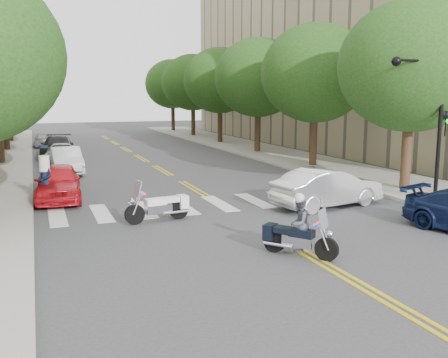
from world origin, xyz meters
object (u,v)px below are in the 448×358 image
motorcycle_police (297,228)px  convertible (327,188)px  officer_standing (45,182)px  motorcycle_parked (163,206)px

motorcycle_police → convertible: 6.40m
officer_standing → motorcycle_police: bearing=-4.4°
motorcycle_police → officer_standing: officer_standing is taller
motorcycle_police → convertible: bearing=-167.5°
motorcycle_police → officer_standing: size_ratio=0.96×
motorcycle_parked → convertible: 6.56m
motorcycle_parked → convertible: bearing=-99.0°
motorcycle_parked → convertible: (6.56, -0.10, 0.24)m
convertible → motorcycle_police: bearing=130.2°
motorcycle_police → convertible: (4.09, 4.92, -0.02)m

